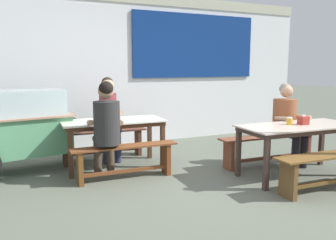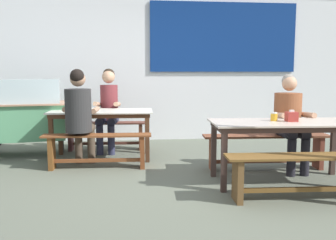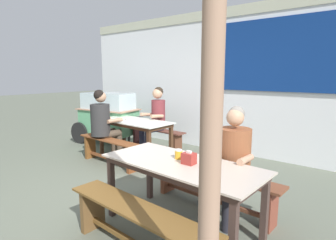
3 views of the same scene
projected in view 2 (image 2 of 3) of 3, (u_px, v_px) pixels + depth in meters
ground_plane at (182, 180)px, 4.51m from camera, size 40.00×40.00×0.00m
backdrop_wall at (163, 59)px, 7.07m from camera, size 7.55×0.23×2.90m
dining_table_far at (101, 116)px, 5.56m from camera, size 1.54×0.77×0.72m
dining_table_near at (284, 128)px, 4.33m from camera, size 1.71×0.82×0.72m
bench_far_back at (106, 132)px, 6.21m from camera, size 1.40×0.32×0.46m
bench_far_front at (97, 147)px, 5.01m from camera, size 1.45×0.31×0.46m
bench_near_back at (266, 146)px, 4.97m from camera, size 1.69×0.35×0.46m
bench_near_front at (305, 171)px, 3.77m from camera, size 1.62×0.39×0.46m
food_cart at (21, 112)px, 5.81m from camera, size 1.77×0.96×1.18m
person_left_back_turned at (79, 112)px, 4.99m from camera, size 0.48×0.57×1.33m
person_center_facing at (108, 105)px, 6.08m from camera, size 0.43×0.58×1.34m
person_right_near_table at (290, 116)px, 4.87m from camera, size 0.47×0.57×1.26m
tissue_box at (291, 117)px, 4.33m from camera, size 0.12×0.11×0.14m
condiment_jar at (274, 117)px, 4.38m from camera, size 0.08×0.08×0.10m
soup_bowl at (93, 109)px, 5.50m from camera, size 0.14×0.14×0.04m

